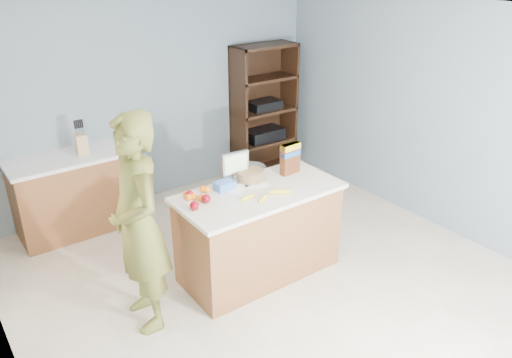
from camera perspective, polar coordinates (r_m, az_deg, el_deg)
floor at (r=4.88m, az=2.46°, el=-12.14°), size 4.50×5.00×0.02m
walls at (r=4.11m, az=2.88°, el=6.61°), size 4.52×5.02×2.51m
counter_peninsula at (r=4.85m, az=0.35°, el=-6.49°), size 1.56×0.76×0.90m
back_cabinet at (r=5.93m, az=-20.30°, el=-1.60°), size 1.24×0.62×0.90m
shelving_unit at (r=7.03m, az=0.69°, el=7.64°), size 0.90×0.40×1.80m
person at (r=4.10m, az=-13.29°, el=-5.14°), size 0.50×0.71×1.87m
knife_block at (r=5.72m, az=-19.31°, el=3.80°), size 0.12×0.10×0.31m
envelopes at (r=4.68m, az=-0.95°, el=-0.93°), size 0.43×0.23×0.00m
bananas at (r=4.50m, az=1.36°, el=-1.80°), size 0.49×0.19×0.04m
apples at (r=4.39m, az=-6.78°, el=-2.37°), size 0.23×0.28×0.08m
oranges at (r=4.51m, az=-6.84°, el=-1.74°), size 0.27×0.21×0.07m
blue_carton at (r=4.63m, az=-3.63°, el=-0.74°), size 0.19×0.13×0.08m
salad_bowl at (r=4.82m, az=-0.64°, el=0.57°), size 0.30×0.30×0.13m
tv at (r=4.78m, az=-2.38°, el=1.69°), size 0.28×0.12×0.28m
cereal_box at (r=4.91m, az=3.94°, el=2.61°), size 0.21×0.09×0.31m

